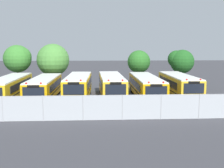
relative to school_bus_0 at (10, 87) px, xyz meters
The scene contains 12 objects.
ground_plane 9.39m from the school_bus_0, ahead, with size 160.00×160.00×0.00m, color #38383D.
school_bus_0 is the anchor object (origin of this frame).
school_bus_1 3.75m from the school_bus_0, ahead, with size 2.58×10.29×2.51m.
school_bus_2 7.46m from the school_bus_0, ahead, with size 2.72×9.89×2.71m.
school_bus_3 11.13m from the school_bus_0, ahead, with size 2.68×10.44×2.71m.
school_bus_4 14.99m from the school_bus_0, ahead, with size 2.58×11.29×2.56m.
school_bus_5 18.79m from the school_bus_0, ahead, with size 2.55×9.88×2.69m.
tree_0 9.16m from the school_bus_0, 98.53° to the left, with size 3.82×3.80×5.96m.
tree_1 9.22m from the school_bus_0, 66.30° to the left, with size 4.41×4.41×6.12m.
tree_2 18.91m from the school_bus_0, 32.84° to the left, with size 3.35×3.35×5.19m.
tree_3 23.74m from the school_bus_0, 23.32° to the left, with size 3.74×3.46×5.29m.
chainlink_fence 12.45m from the school_bus_0, 47.52° to the right, with size 24.74×0.07×2.03m.
Camera 1 is at (0.19, -30.64, 5.82)m, focal length 44.53 mm.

